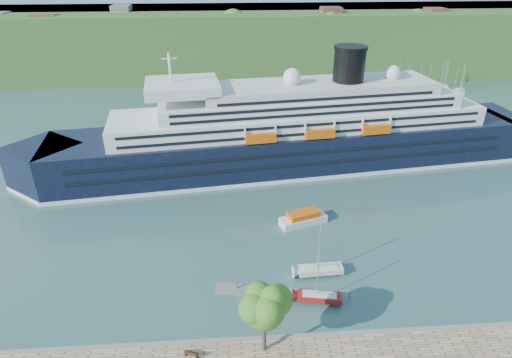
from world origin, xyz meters
The scene contains 10 objects.
ground centered at (0.00, 0.00, 0.00)m, with size 400.00×400.00×0.00m, color #2B4E4C.
far_hillside centered at (0.00, 145.00, 12.00)m, with size 400.00×50.00×24.00m, color #355421.
quay_coping centered at (0.00, -0.20, 1.15)m, with size 220.00×0.50×0.30m, color slate.
cruise_ship centered at (8.45, 50.69, 13.35)m, with size 118.92×17.32×26.71m, color black, non-canonical shape.
park_bench centered at (-10.59, -2.23, 1.57)m, with size 1.77×0.73×1.14m, color #4B2715, non-canonical shape.
promenade_tree centered at (-1.87, -1.80, 6.33)m, with size 6.43×6.43×10.65m, color #2B6A1C, non-canonical shape.
floating_pontoon centered at (1.05, 8.64, 0.20)m, with size 18.26×2.23×0.41m, color gray, non-canonical shape.
sailboat_red centered at (6.66, 6.65, 4.38)m, with size 6.79×1.89×8.77m, color maroon, non-canonical shape.
sailboat_white_far centered at (7.97, 12.37, 4.87)m, with size 7.55×2.10×9.75m, color silver, non-canonical shape.
tender_launch centered at (7.74, 26.61, 1.20)m, with size 8.72×2.98×2.41m, color #D5560C, non-canonical shape.
Camera 1 is at (-5.40, -37.93, 43.62)m, focal length 30.00 mm.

